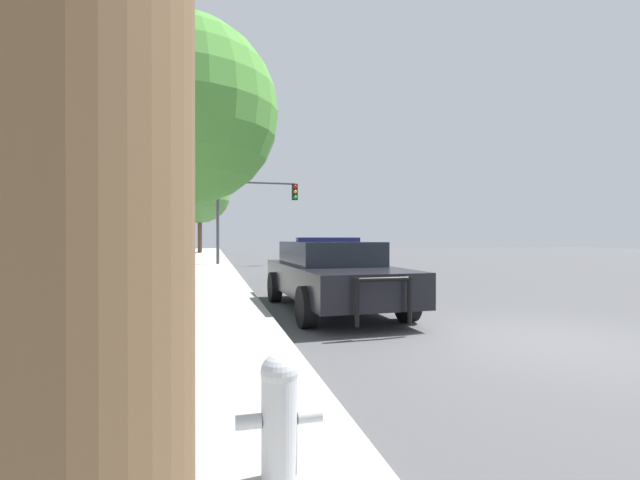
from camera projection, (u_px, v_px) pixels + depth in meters
ground_plane at (541, 341)px, 6.19m from camera, size 110.00×110.00×0.00m
sidewalk_left at (170, 362)px, 4.93m from camera, size 3.00×110.00×0.13m
police_car at (331, 273)px, 8.88m from camera, size 2.21×5.08×1.51m
fire_hydrant at (279, 413)px, 2.39m from camera, size 0.49×0.21×0.72m
traffic_light at (253, 203)px, 23.19m from camera, size 4.40×0.35×4.54m
car_background_oncoming at (326, 250)px, 26.86m from camera, size 2.10×4.03×1.49m
tree_sidewalk_near at (185, 112)px, 12.48m from camera, size 5.43×5.43×7.78m
tree_sidewalk_far at (200, 193)px, 40.67m from camera, size 5.73×5.73×8.55m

